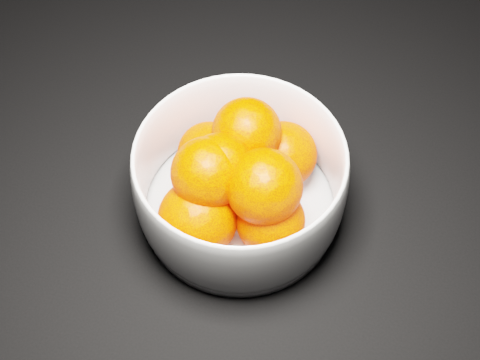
# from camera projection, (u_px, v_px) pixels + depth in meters

# --- Properties ---
(bowl) EXTENTS (0.19, 0.19, 0.09)m
(bowl) POSITION_uv_depth(u_px,v_px,m) (240.00, 183.00, 0.61)
(bowl) COLOR silver
(bowl) RESTS_ON ground
(orange_pile) EXTENTS (0.13, 0.16, 0.11)m
(orange_pile) POSITION_uv_depth(u_px,v_px,m) (237.00, 178.00, 0.60)
(orange_pile) COLOR #FF3800
(orange_pile) RESTS_ON bowl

